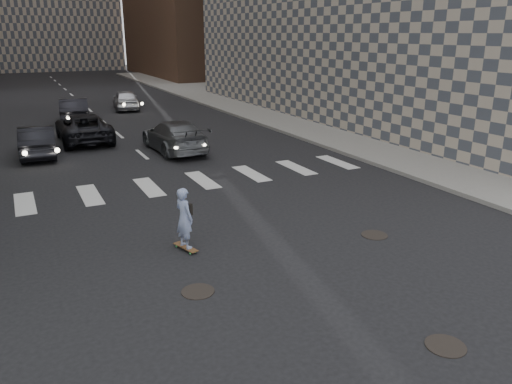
% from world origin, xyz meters
% --- Properties ---
extents(ground, '(160.00, 160.00, 0.00)m').
position_xyz_m(ground, '(0.00, 0.00, 0.00)').
color(ground, black).
rests_on(ground, ground).
extents(sidewalk_right, '(13.00, 80.00, 0.15)m').
position_xyz_m(sidewalk_right, '(14.50, 20.00, 0.07)').
color(sidewalk_right, gray).
rests_on(sidewalk_right, ground).
extents(manhole_a, '(0.70, 0.70, 0.02)m').
position_xyz_m(manhole_a, '(1.20, -2.50, 0.01)').
color(manhole_a, black).
rests_on(manhole_a, ground).
extents(manhole_b, '(0.70, 0.70, 0.02)m').
position_xyz_m(manhole_b, '(-2.00, 1.20, 0.01)').
color(manhole_b, black).
rests_on(manhole_b, ground).
extents(manhole_c, '(0.70, 0.70, 0.02)m').
position_xyz_m(manhole_c, '(3.30, 2.00, 0.01)').
color(manhole_c, black).
rests_on(manhole_c, ground).
extents(skateboarder, '(0.52, 0.84, 1.62)m').
position_xyz_m(skateboarder, '(-1.54, 3.34, 0.85)').
color(skateboarder, brown).
rests_on(skateboarder, ground).
extents(traffic_car_a, '(1.67, 4.16, 1.34)m').
position_xyz_m(traffic_car_a, '(-4.12, 15.73, 0.67)').
color(traffic_car_a, black).
rests_on(traffic_car_a, ground).
extents(traffic_car_b, '(2.11, 4.87, 1.40)m').
position_xyz_m(traffic_car_b, '(1.53, 14.00, 0.70)').
color(traffic_car_b, '#585B5F').
rests_on(traffic_car_b, ground).
extents(traffic_car_c, '(2.34, 5.05, 1.40)m').
position_xyz_m(traffic_car_c, '(-1.88, 18.00, 0.70)').
color(traffic_car_c, black).
rests_on(traffic_car_c, ground).
extents(traffic_car_d, '(2.19, 4.29, 1.40)m').
position_xyz_m(traffic_car_d, '(2.38, 28.00, 0.70)').
color(traffic_car_d, silver).
rests_on(traffic_car_d, ground).
extents(traffic_car_e, '(2.03, 4.63, 1.48)m').
position_xyz_m(traffic_car_e, '(-1.57, 24.00, 0.74)').
color(traffic_car_e, black).
rests_on(traffic_car_e, ground).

